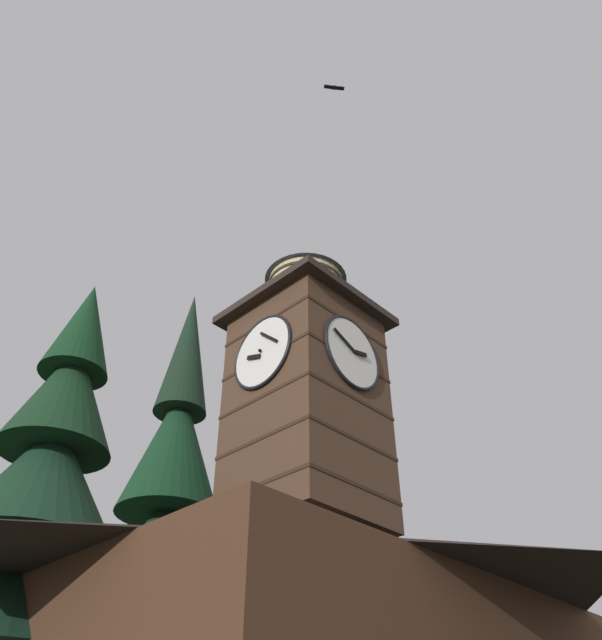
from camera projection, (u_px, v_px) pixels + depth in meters
clock_tower at (306, 388)px, 18.67m from camera, size 4.21×4.21×9.66m
pine_tree_behind at (157, 588)px, 20.30m from camera, size 6.62×6.62×18.98m
pine_tree_aside at (23, 567)px, 12.83m from camera, size 5.24×5.24×12.71m
moon at (9, 629)px, 49.01m from camera, size 1.85×1.85×1.85m
flying_bird_high at (334, 88)px, 21.84m from camera, size 0.63×0.54×0.10m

